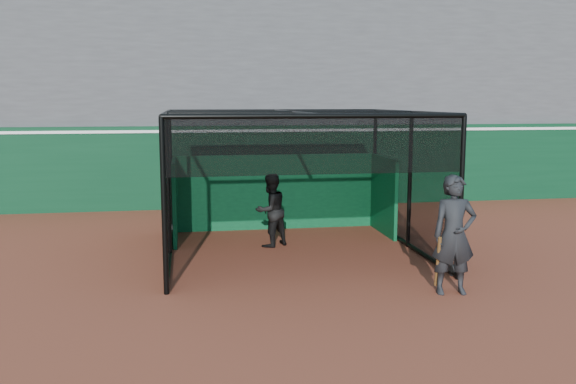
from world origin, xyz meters
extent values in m
plane|color=brown|center=(0.00, 0.00, 0.00)|extent=(120.00, 120.00, 0.00)
cube|color=#09351C|center=(0.00, 8.50, 1.25)|extent=(50.00, 0.45, 2.50)
cube|color=white|center=(0.00, 8.50, 2.35)|extent=(50.00, 0.50, 0.08)
cube|color=#4C4C4F|center=(0.00, 12.38, 3.88)|extent=(50.00, 7.85, 7.75)
cube|color=#074E27|center=(0.71, 5.03, 0.95)|extent=(5.13, 0.10, 1.90)
cylinder|color=black|center=(-1.91, 0.23, 0.11)|extent=(0.08, 0.22, 0.22)
cylinder|color=black|center=(3.34, 0.23, 0.11)|extent=(0.08, 0.22, 0.22)
cylinder|color=black|center=(-1.91, 4.95, 0.11)|extent=(0.08, 0.22, 0.22)
cylinder|color=black|center=(3.34, 4.95, 0.11)|extent=(0.08, 0.22, 0.22)
imported|color=black|center=(0.31, 3.16, 0.82)|extent=(1.01, 0.96, 1.64)
imported|color=black|center=(2.88, -0.73, 1.01)|extent=(0.78, 0.55, 2.02)
cylinder|color=#593819|center=(2.63, -0.68, 0.55)|extent=(0.15, 0.35, 0.92)
camera|label=1|loc=(-1.53, -10.12, 3.24)|focal=38.00mm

